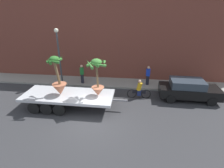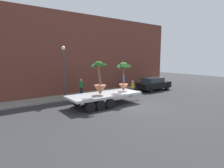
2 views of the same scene
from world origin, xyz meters
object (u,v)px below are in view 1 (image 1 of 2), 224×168
at_px(parked_car, 188,89).
at_px(pedestrian_near_gate, 82,74).
at_px(flatbed_trailer, 65,97).
at_px(potted_palm_middle, 97,78).
at_px(potted_palm_rear, 58,81).
at_px(pedestrian_far_left, 148,75).
at_px(cyclist, 139,90).
at_px(street_lamp, 58,50).

relative_size(parked_car, pedestrian_near_gate, 2.58).
height_order(flatbed_trailer, potted_palm_middle, potted_palm_middle).
bearing_deg(potted_palm_rear, pedestrian_far_left, 35.16).
xyz_separation_m(potted_palm_rear, pedestrian_far_left, (6.27, 4.42, -0.96)).
xyz_separation_m(potted_palm_middle, cyclist, (2.85, 1.87, -1.62)).
relative_size(potted_palm_middle, parked_car, 0.58).
relative_size(flatbed_trailer, pedestrian_far_left, 4.24).
bearing_deg(potted_palm_middle, pedestrian_far_left, 49.48).
distance_m(potted_palm_rear, parked_car, 9.52).
bearing_deg(potted_palm_rear, street_lamp, 110.37).
relative_size(parked_car, street_lamp, 0.91).
bearing_deg(cyclist, pedestrian_far_left, 71.65).
bearing_deg(parked_car, pedestrian_near_gate, 168.46).
bearing_deg(parked_car, cyclist, -175.90).
bearing_deg(parked_car, street_lamp, 171.77).
bearing_deg(pedestrian_far_left, flatbed_trailer, -144.15).
distance_m(potted_palm_middle, pedestrian_near_gate, 4.68).
distance_m(cyclist, parked_car, 3.70).
bearing_deg(cyclist, flatbed_trailer, -159.60).
distance_m(cyclist, street_lamp, 7.57).
bearing_deg(street_lamp, pedestrian_near_gate, 8.04).
bearing_deg(pedestrian_near_gate, flatbed_trailer, -91.71).
bearing_deg(street_lamp, parked_car, -8.23).
bearing_deg(flatbed_trailer, pedestrian_far_left, 35.85).
bearing_deg(pedestrian_far_left, potted_palm_middle, -130.52).
xyz_separation_m(potted_palm_rear, parked_car, (9.17, 2.29, -1.18)).
relative_size(flatbed_trailer, pedestrian_near_gate, 4.24).
xyz_separation_m(flatbed_trailer, pedestrian_near_gate, (0.12, 3.98, 0.27)).
distance_m(potted_palm_middle, cyclist, 3.77).
distance_m(potted_palm_middle, parked_car, 7.03).
relative_size(potted_palm_rear, potted_palm_middle, 1.05).
bearing_deg(potted_palm_middle, potted_palm_rear, -176.61).
bearing_deg(potted_palm_rear, cyclist, 20.27).
height_order(potted_palm_middle, parked_car, potted_palm_middle).
xyz_separation_m(flatbed_trailer, pedestrian_far_left, (5.98, 4.32, 0.27)).
bearing_deg(pedestrian_far_left, potted_palm_rear, -144.84).
height_order(parked_car, pedestrian_near_gate, pedestrian_near_gate).
relative_size(potted_palm_rear, parked_car, 0.61).
xyz_separation_m(cyclist, pedestrian_far_left, (0.79, 2.39, 0.37)).
height_order(potted_palm_rear, pedestrian_far_left, potted_palm_rear).
bearing_deg(potted_palm_rear, potted_palm_middle, 3.39).
bearing_deg(potted_palm_rear, pedestrian_near_gate, 84.32).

